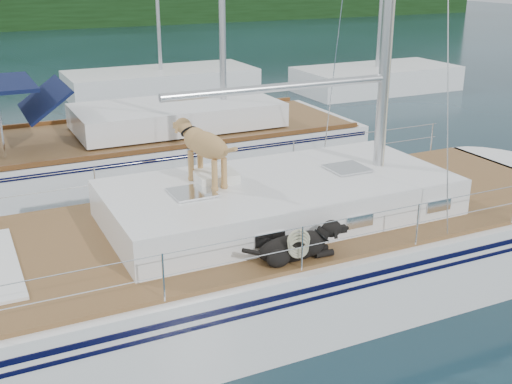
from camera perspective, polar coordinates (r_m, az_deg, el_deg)
ground at (r=10.05m, az=-2.10°, el=-9.39°), size 120.00×120.00×0.00m
main_sailboat at (r=9.77m, az=-1.67°, el=-5.82°), size 12.00×3.80×14.01m
neighbor_sailboat at (r=15.42m, az=-10.71°, el=3.37°), size 11.00×3.50×13.30m
bg_boat_center at (r=25.58m, az=-8.41°, el=9.60°), size 7.20×3.00×11.65m
bg_boat_east at (r=26.50m, az=10.64°, el=9.84°), size 6.40×3.00×11.65m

